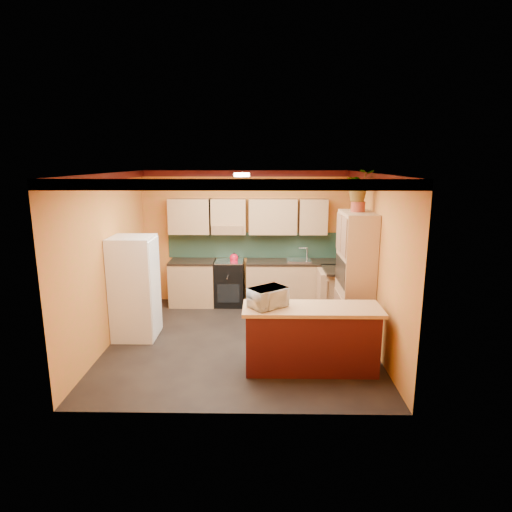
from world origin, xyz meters
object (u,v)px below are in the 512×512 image
Objects in this scene: stove at (230,283)px; base_cabinets_back at (260,284)px; fridge at (135,288)px; microwave at (268,297)px; pantry at (355,277)px; breakfast_bar at (311,340)px.

base_cabinets_back is at bearing 0.00° from stove.
fridge is (-1.43, -1.68, 0.39)m from stove.
microwave is (0.13, -2.80, 0.63)m from base_cabinets_back.
fridge reaches higher than base_cabinets_back.
base_cabinets_back is 0.63m from stove.
stove is 1.85× the size of microwave.
microwave reaches higher than base_cabinets_back.
base_cabinets_back is 1.74× the size of pantry.
pantry reaches higher than breakfast_bar.
fridge is (-2.05, -1.68, 0.41)m from base_cabinets_back.
pantry is at bearing 0.28° from fridge.
pantry reaches higher than stove.
fridge is at bearing -130.39° from stove.
pantry reaches higher than fridge.
pantry is 1.83m from microwave.
stove is 3.11m from breakfast_bar.
base_cabinets_back is 7.44× the size of microwave.
fridge reaches higher than microwave.
microwave is at bearing -141.23° from pantry.
microwave is (-1.42, -1.14, 0.02)m from pantry.
stove is 2.96m from microwave.
breakfast_bar is (1.36, -2.80, -0.02)m from stove.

